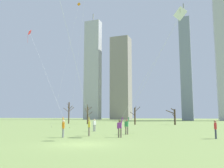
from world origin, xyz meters
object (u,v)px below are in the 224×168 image
object	(u,v)px
bystander_far_off_by_trees	(94,124)
kite_flyer_far_back_red	(58,112)
kite_flyer_midfield_center_white	(140,99)
bare_tree_rightmost	(174,116)
bare_tree_leftmost	(88,114)
kite_flyer_foreground_right_purple	(78,79)
bare_tree_left_of_center	(69,112)
kite_flyer_midfield_left_teal	(138,95)
bare_tree_right_of_center	(135,115)
distant_kite_low_near_trees_orange	(74,24)
distant_kite_high_overhead_yellow	(85,0)
bystander_strolling_midfield	(215,128)

from	to	relation	value
bystander_far_off_by_trees	kite_flyer_far_back_red	bearing A→B (deg)	-90.10
kite_flyer_midfield_center_white	bare_tree_rightmost	world-z (taller)	kite_flyer_midfield_center_white
bystander_far_off_by_trees	bare_tree_leftmost	world-z (taller)	bare_tree_leftmost
kite_flyer_foreground_right_purple	bare_tree_left_of_center	xyz separation A→B (m)	(-23.69, 38.41, -2.04)
bystander_far_off_by_trees	bare_tree_leftmost	size ratio (longest dim) A/B	0.33
kite_flyer_midfield_left_teal	bare_tree_right_of_center	world-z (taller)	kite_flyer_midfield_left_teal
kite_flyer_far_back_red	distant_kite_low_near_trees_orange	xyz separation A→B (m)	(-9.48, 19.29, 17.48)
kite_flyer_foreground_right_purple	distant_kite_high_overhead_yellow	world-z (taller)	distant_kite_high_overhead_yellow
kite_flyer_far_back_red	bystander_far_off_by_trees	world-z (taller)	kite_flyer_far_back_red
distant_kite_low_near_trees_orange	bare_tree_leftmost	size ratio (longest dim) A/B	5.03
bare_tree_right_of_center	bare_tree_leftmost	distance (m)	12.21
bare_tree_left_of_center	distant_kite_low_near_trees_orange	bearing A→B (deg)	-57.35
bare_tree_left_of_center	kite_flyer_far_back_red	bearing A→B (deg)	-60.67
bare_tree_leftmost	kite_flyer_midfield_center_white	bearing A→B (deg)	-54.76
kite_flyer_midfield_center_white	bare_tree_leftmost	distance (m)	36.42
bare_tree_right_of_center	bare_tree_rightmost	bearing A→B (deg)	14.86
bare_tree_left_of_center	bare_tree_rightmost	distance (m)	27.44
bare_tree_left_of_center	kite_flyer_midfield_left_teal	bearing A→B (deg)	-50.97
kite_flyer_far_back_red	bare_tree_right_of_center	distance (m)	35.18
kite_flyer_midfield_left_teal	bystander_far_off_by_trees	distance (m)	10.50
bystander_strolling_midfield	distant_kite_low_near_trees_orange	distance (m)	34.41
kite_flyer_midfield_center_white	kite_flyer_midfield_left_teal	bearing A→B (deg)	-78.43
kite_flyer_midfield_center_white	kite_flyer_midfield_left_teal	xyz separation A→B (m)	(0.65, -3.19, 0.11)
bystander_strolling_midfield	bare_tree_leftmost	world-z (taller)	bare_tree_leftmost
kite_flyer_midfield_left_teal	bare_tree_rightmost	distance (m)	35.66
bystander_far_off_by_trees	kite_flyer_midfield_center_white	bearing A→B (deg)	-26.27
bare_tree_leftmost	bare_tree_left_of_center	bearing A→B (deg)	164.66
bystander_far_off_by_trees	bare_tree_leftmost	distance (m)	29.88
kite_flyer_far_back_red	bystander_far_off_by_trees	bearing A→B (deg)	89.90
bare_tree_leftmost	kite_flyer_far_back_red	bearing A→B (deg)	-67.97
kite_flyer_midfield_center_white	kite_flyer_far_back_red	distance (m)	8.70
bare_tree_left_of_center	kite_flyer_midfield_center_white	bearing A→B (deg)	-48.92
bare_tree_right_of_center	bare_tree_leftmost	xyz separation A→B (m)	(-12.20, -0.37, 0.30)
kite_flyer_midfield_left_teal	bare_tree_leftmost	size ratio (longest dim) A/B	4.32
kite_flyer_far_back_red	kite_flyer_foreground_right_purple	size ratio (longest dim) A/B	0.80
kite_flyer_midfield_center_white	distant_kite_high_overhead_yellow	xyz separation A→B (m)	(-10.96, 7.99, 17.08)
bystander_far_off_by_trees	bare_tree_left_of_center	world-z (taller)	bare_tree_left_of_center
kite_flyer_far_back_red	bare_tree_leftmost	xyz separation A→B (m)	(-14.06, 34.76, 0.10)
bare_tree_right_of_center	kite_flyer_far_back_red	bearing A→B (deg)	-86.96
bystander_far_off_by_trees	bare_tree_left_of_center	distance (m)	34.86
kite_flyer_midfield_center_white	kite_flyer_foreground_right_purple	world-z (taller)	kite_flyer_foreground_right_purple
kite_flyer_far_back_red	distant_kite_high_overhead_yellow	bearing A→B (deg)	107.17
kite_flyer_midfield_left_teal	bare_tree_leftmost	bearing A→B (deg)	123.34
kite_flyer_midfield_left_teal	bystander_far_off_by_trees	world-z (taller)	kite_flyer_midfield_left_teal
bystander_far_off_by_trees	distant_kite_low_near_trees_orange	distance (m)	23.78
kite_flyer_foreground_right_purple	distant_kite_high_overhead_yellow	size ratio (longest dim) A/B	0.74
kite_flyer_far_back_red	bystander_far_off_by_trees	distance (m)	8.57
kite_flyer_foreground_right_purple	distant_kite_low_near_trees_orange	world-z (taller)	distant_kite_low_near_trees_orange
kite_flyer_midfield_center_white	bystander_strolling_midfield	size ratio (longest dim) A/B	8.36
bystander_strolling_midfield	bare_tree_rightmost	size ratio (longest dim) A/B	0.42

